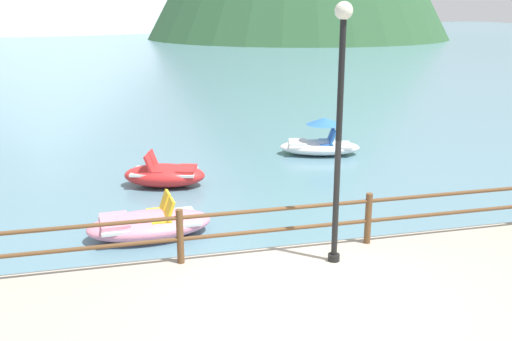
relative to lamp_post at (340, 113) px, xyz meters
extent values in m
plane|color=slate|center=(-0.83, 39.01, -2.95)|extent=(200.00, 200.00, 0.00)
cylinder|color=brown|center=(-2.53, 0.56, -2.07)|extent=(0.12, 0.12, 0.95)
cylinder|color=brown|center=(0.87, 0.56, -2.07)|extent=(0.12, 0.12, 0.95)
cylinder|color=brown|center=(-0.83, 0.56, -1.74)|extent=(23.80, 0.07, 0.07)
cylinder|color=brown|center=(-0.83, 0.56, -2.12)|extent=(23.80, 0.07, 0.07)
cylinder|color=black|center=(0.00, 0.00, -0.56)|extent=(0.10, 0.10, 3.98)
sphere|color=silver|center=(0.00, 0.00, 1.55)|extent=(0.28, 0.28, 0.28)
cylinder|color=black|center=(0.00, 0.00, -2.49)|extent=(0.20, 0.20, 0.12)
ellipsoid|color=pink|center=(-2.89, 2.85, -2.70)|extent=(2.61, 1.46, 0.50)
cube|color=silver|center=(-2.89, 2.85, -2.61)|extent=(2.04, 1.19, 0.06)
cube|color=yellow|center=(-2.71, 3.12, -2.54)|extent=(0.42, 0.42, 0.08)
cube|color=yellow|center=(-2.53, 3.13, -2.32)|extent=(0.23, 0.41, 0.43)
cube|color=yellow|center=(-2.68, 2.60, -2.54)|extent=(0.42, 0.42, 0.08)
cube|color=yellow|center=(-2.50, 2.61, -2.32)|extent=(0.23, 0.41, 0.43)
cube|color=pink|center=(-3.58, 2.80, -2.55)|extent=(0.61, 0.94, 0.12)
ellipsoid|color=white|center=(2.87, 8.35, -2.72)|extent=(2.76, 1.84, 0.45)
cube|color=silver|center=(2.87, 8.35, -2.64)|extent=(2.17, 1.48, 0.06)
cube|color=blue|center=(3.12, 8.53, -2.57)|extent=(0.49, 0.49, 0.08)
cube|color=blue|center=(3.29, 8.48, -2.35)|extent=(0.31, 0.44, 0.43)
cube|color=blue|center=(2.98, 8.07, -2.57)|extent=(0.49, 0.49, 0.08)
cube|color=blue|center=(3.16, 8.02, -2.35)|extent=(0.31, 0.44, 0.43)
cube|color=white|center=(2.20, 8.54, -2.58)|extent=(0.76, 0.96, 0.12)
cone|color=blue|center=(2.99, 8.32, -1.87)|extent=(1.41, 1.41, 0.22)
ellipsoid|color=red|center=(-2.24, 6.21, -2.66)|extent=(2.35, 1.67, 0.58)
cube|color=silver|center=(-2.24, 6.21, -2.56)|extent=(1.84, 1.35, 0.06)
cube|color=red|center=(-2.46, 6.05, -2.49)|extent=(0.50, 0.50, 0.08)
cube|color=red|center=(-2.63, 6.10, -2.27)|extent=(0.31, 0.44, 0.43)
cube|color=red|center=(-2.33, 6.47, -2.49)|extent=(0.50, 0.50, 0.08)
cube|color=red|center=(-2.51, 6.52, -2.27)|extent=(0.31, 0.44, 0.43)
cube|color=red|center=(-1.69, 6.04, -2.50)|extent=(0.67, 0.87, 0.12)
camera|label=1|loc=(-3.51, -8.38, 1.64)|focal=40.45mm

